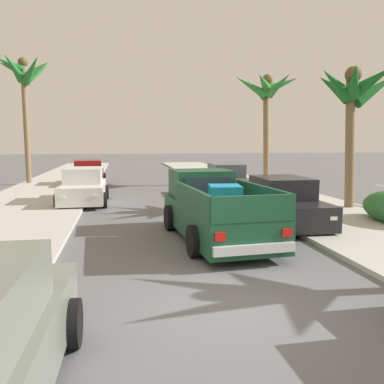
{
  "coord_description": "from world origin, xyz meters",
  "views": [
    {
      "loc": [
        -1.69,
        -6.12,
        2.67
      ],
      "look_at": [
        0.33,
        5.24,
        1.2
      ],
      "focal_mm": 37.34,
      "sensor_mm": 36.0,
      "label": 1
    }
  ],
  "objects_px": {
    "palm_tree_left_back": "(267,93)",
    "car_left_far": "(226,180)",
    "pickup_truck": "(214,210)",
    "car_right_near": "(282,203)",
    "palm_tree_right_back": "(24,77)",
    "palm_tree_right_mid": "(354,93)",
    "car_right_far": "(89,174)",
    "car_left_near": "(84,187)"
  },
  "relations": [
    {
      "from": "car_right_far",
      "to": "palm_tree_right_back",
      "type": "distance_m",
      "value": 6.95
    },
    {
      "from": "car_left_far",
      "to": "palm_tree_left_back",
      "type": "distance_m",
      "value": 6.97
    },
    {
      "from": "pickup_truck",
      "to": "car_right_far",
      "type": "bearing_deg",
      "value": 107.34
    },
    {
      "from": "car_left_near",
      "to": "palm_tree_left_back",
      "type": "xyz_separation_m",
      "value": [
        10.27,
        5.65,
        4.8
      ]
    },
    {
      "from": "car_right_near",
      "to": "car_right_far",
      "type": "height_order",
      "value": "same"
    },
    {
      "from": "car_right_far",
      "to": "palm_tree_right_back",
      "type": "relative_size",
      "value": 0.56
    },
    {
      "from": "pickup_truck",
      "to": "car_left_far",
      "type": "distance_m",
      "value": 9.37
    },
    {
      "from": "car_right_far",
      "to": "palm_tree_left_back",
      "type": "relative_size",
      "value": 0.65
    },
    {
      "from": "car_right_near",
      "to": "palm_tree_left_back",
      "type": "xyz_separation_m",
      "value": [
        3.63,
        11.34,
        4.8
      ]
    },
    {
      "from": "car_left_near",
      "to": "car_left_far",
      "type": "height_order",
      "value": "same"
    },
    {
      "from": "pickup_truck",
      "to": "car_left_near",
      "type": "height_order",
      "value": "pickup_truck"
    },
    {
      "from": "palm_tree_left_back",
      "to": "car_left_near",
      "type": "bearing_deg",
      "value": -151.19
    },
    {
      "from": "palm_tree_left_back",
      "to": "palm_tree_right_back",
      "type": "relative_size",
      "value": 0.87
    },
    {
      "from": "car_left_near",
      "to": "palm_tree_right_back",
      "type": "distance_m",
      "value": 10.99
    },
    {
      "from": "palm_tree_right_mid",
      "to": "car_left_far",
      "type": "bearing_deg",
      "value": 124.57
    },
    {
      "from": "car_left_near",
      "to": "car_right_far",
      "type": "distance_m",
      "value": 7.25
    },
    {
      "from": "palm_tree_left_back",
      "to": "car_right_near",
      "type": "bearing_deg",
      "value": -107.76
    },
    {
      "from": "pickup_truck",
      "to": "palm_tree_right_mid",
      "type": "height_order",
      "value": "palm_tree_right_mid"
    },
    {
      "from": "car_right_far",
      "to": "car_left_far",
      "type": "bearing_deg",
      "value": -36.4
    },
    {
      "from": "pickup_truck",
      "to": "car_right_far",
      "type": "distance_m",
      "value": 14.94
    },
    {
      "from": "car_left_far",
      "to": "palm_tree_left_back",
      "type": "relative_size",
      "value": 0.64
    },
    {
      "from": "palm_tree_left_back",
      "to": "pickup_truck",
      "type": "bearing_deg",
      "value": -115.94
    },
    {
      "from": "palm_tree_right_mid",
      "to": "palm_tree_right_back",
      "type": "bearing_deg",
      "value": 140.97
    },
    {
      "from": "pickup_truck",
      "to": "car_right_near",
      "type": "bearing_deg",
      "value": 27.72
    },
    {
      "from": "car_left_far",
      "to": "palm_tree_right_mid",
      "type": "height_order",
      "value": "palm_tree_right_mid"
    },
    {
      "from": "car_right_far",
      "to": "car_right_near",
      "type": "bearing_deg",
      "value": -61.61
    },
    {
      "from": "car_right_far",
      "to": "palm_tree_right_mid",
      "type": "relative_size",
      "value": 0.78
    },
    {
      "from": "car_left_far",
      "to": "palm_tree_left_back",
      "type": "height_order",
      "value": "palm_tree_left_back"
    },
    {
      "from": "pickup_truck",
      "to": "palm_tree_right_mid",
      "type": "bearing_deg",
      "value": 30.43
    },
    {
      "from": "car_left_far",
      "to": "palm_tree_right_back",
      "type": "height_order",
      "value": "palm_tree_right_back"
    },
    {
      "from": "pickup_truck",
      "to": "palm_tree_left_back",
      "type": "distance_m",
      "value": 14.86
    },
    {
      "from": "car_left_far",
      "to": "car_right_far",
      "type": "bearing_deg",
      "value": 143.6
    },
    {
      "from": "palm_tree_left_back",
      "to": "palm_tree_right_back",
      "type": "bearing_deg",
      "value": 168.97
    },
    {
      "from": "palm_tree_left_back",
      "to": "car_left_far",
      "type": "bearing_deg",
      "value": -132.72
    },
    {
      "from": "palm_tree_right_back",
      "to": "pickup_truck",
      "type": "bearing_deg",
      "value": -62.25
    },
    {
      "from": "car_left_far",
      "to": "palm_tree_right_mid",
      "type": "distance_m",
      "value": 7.4
    },
    {
      "from": "palm_tree_right_mid",
      "to": "palm_tree_left_back",
      "type": "xyz_separation_m",
      "value": [
        -0.18,
        8.94,
        1.0
      ]
    },
    {
      "from": "car_left_near",
      "to": "palm_tree_left_back",
      "type": "distance_m",
      "value": 12.67
    },
    {
      "from": "car_right_near",
      "to": "palm_tree_right_back",
      "type": "relative_size",
      "value": 0.56
    },
    {
      "from": "car_right_near",
      "to": "car_left_far",
      "type": "xyz_separation_m",
      "value": [
        0.2,
        7.63,
        0.0
      ]
    },
    {
      "from": "palm_tree_right_mid",
      "to": "car_right_near",
      "type": "bearing_deg",
      "value": -147.84
    },
    {
      "from": "palm_tree_right_back",
      "to": "car_left_near",
      "type": "bearing_deg",
      "value": -64.5
    }
  ]
}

